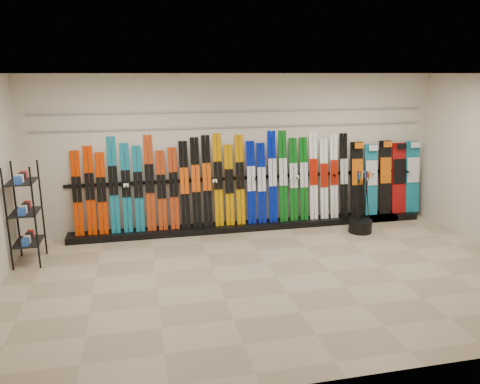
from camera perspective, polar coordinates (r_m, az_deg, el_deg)
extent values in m
plane|color=tan|center=(7.25, 4.34, -10.25)|extent=(8.00, 8.00, 0.00)
plane|color=beige|center=(9.13, -0.05, 4.82)|extent=(8.00, 0.00, 8.00)
plane|color=silver|center=(6.59, 4.84, 14.20)|extent=(8.00, 8.00, 0.00)
cube|color=black|center=(9.32, 1.60, -4.11)|extent=(8.00, 0.40, 0.12)
cube|color=red|center=(8.96, -19.24, -0.17)|extent=(0.17, 0.25, 1.54)
cube|color=red|center=(8.93, -17.82, 0.15)|extent=(0.17, 0.26, 1.61)
cube|color=red|center=(8.92, -16.51, -0.17)|extent=(0.17, 0.25, 1.49)
cube|color=#0F6983|center=(8.90, -15.17, 0.80)|extent=(0.17, 0.29, 1.77)
cube|color=#0F6983|center=(8.89, -13.70, 0.48)|extent=(0.17, 0.27, 1.65)
cube|color=#0F6983|center=(8.89, -12.29, 0.37)|extent=(0.17, 0.26, 1.59)
cube|color=#A8320F|center=(8.89, -10.95, 1.06)|extent=(0.17, 0.29, 1.78)
cube|color=#A8320F|center=(8.91, -9.54, 0.19)|extent=(0.17, 0.25, 1.49)
cube|color=#A8320F|center=(8.92, -8.09, 0.43)|extent=(0.17, 0.25, 1.54)
cube|color=black|center=(8.93, -6.79, 0.86)|extent=(0.17, 0.27, 1.65)
cube|color=black|center=(8.95, -5.41, 1.13)|extent=(0.17, 0.28, 1.71)
cube|color=black|center=(8.98, -4.05, 1.31)|extent=(0.17, 0.28, 1.74)
cube|color=#CB8300|center=(9.01, -2.69, 1.48)|extent=(0.17, 0.29, 1.77)
cube|color=#CB8300|center=(9.06, -1.32, 0.85)|extent=(0.17, 0.26, 1.56)
cube|color=#CB8300|center=(9.10, -0.01, 1.48)|extent=(0.17, 0.28, 1.73)
cube|color=#02149D|center=(9.15, 1.37, 1.15)|extent=(0.17, 0.26, 1.61)
cube|color=#02149D|center=(9.21, 2.64, 1.09)|extent=(0.17, 0.26, 1.57)
cube|color=#02149D|center=(9.26, 3.97, 1.86)|extent=(0.17, 0.29, 1.79)
cube|color=#0A5C13|center=(9.32, 5.27, 1.92)|extent=(0.17, 0.29, 1.79)
cube|color=#0A5C13|center=(9.40, 6.54, 1.51)|extent=(0.17, 0.27, 1.64)
cube|color=#0A5C13|center=(9.47, 7.77, 1.59)|extent=(0.17, 0.27, 1.65)
cube|color=white|center=(9.54, 8.94, 1.94)|extent=(0.17, 0.28, 1.74)
cube|color=white|center=(9.63, 10.20, 1.56)|extent=(0.17, 0.26, 1.60)
cube|color=white|center=(9.71, 11.38, 1.87)|extent=(0.17, 0.28, 1.68)
cube|color=black|center=(9.80, 12.53, 1.98)|extent=(0.17, 0.28, 1.70)
cube|color=black|center=(9.94, 14.06, 1.53)|extent=(0.27, 0.24, 1.52)
cube|color=#14728C|center=(10.09, 15.69, 1.45)|extent=(0.28, 0.23, 1.47)
cube|color=black|center=(10.24, 17.27, 1.70)|extent=(0.27, 0.24, 1.53)
cube|color=#990C0C|center=(10.40, 18.80, 1.61)|extent=(0.31, 0.23, 1.47)
cube|color=#14728C|center=(10.57, 20.28, 1.75)|extent=(0.31, 0.23, 1.50)
cube|color=black|center=(8.23, -24.70, -2.46)|extent=(0.40, 0.60, 1.64)
cylinder|color=black|center=(9.39, 14.44, -4.02)|extent=(0.45, 0.45, 0.25)
cylinder|color=black|center=(9.27, 14.42, -1.12)|extent=(0.13, 0.11, 1.17)
cylinder|color=black|center=(9.12, 14.42, -1.38)|extent=(0.13, 0.04, 1.18)
cylinder|color=black|center=(9.10, 14.10, -1.40)|extent=(0.07, 0.04, 1.18)
cylinder|color=black|center=(9.31, 14.39, -1.07)|extent=(0.10, 0.14, 1.17)
cylinder|color=black|center=(9.36, 14.01, -0.95)|extent=(0.11, 0.08, 1.18)
cylinder|color=black|center=(9.29, 14.48, -1.09)|extent=(0.11, 0.12, 1.17)
cylinder|color=black|center=(9.31, 14.66, -1.08)|extent=(0.13, 0.08, 1.18)
cylinder|color=black|center=(9.35, 15.01, -1.04)|extent=(0.10, 0.03, 1.18)
cylinder|color=black|center=(9.32, 15.06, -1.09)|extent=(0.10, 0.09, 1.18)
cylinder|color=black|center=(9.25, 15.30, -1.21)|extent=(0.11, 0.14, 1.17)
cylinder|color=black|center=(9.26, 14.81, -1.18)|extent=(0.14, 0.15, 1.17)
cylinder|color=black|center=(9.39, 14.55, -0.95)|extent=(0.13, 0.10, 1.17)
cube|color=gray|center=(9.04, -0.03, 7.93)|extent=(7.60, 0.02, 0.03)
cube|color=gray|center=(9.02, -0.03, 9.82)|extent=(7.60, 0.02, 0.03)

